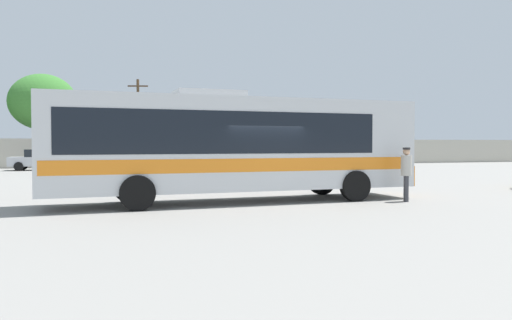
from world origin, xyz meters
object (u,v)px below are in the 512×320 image
object	(u,v)px
parked_car_third_grey	(204,158)
coach_bus_silver_orange	(232,143)
parked_car_leftmost_silver	(41,159)
roadside_tree_midleft	(43,102)
utility_pole_near	(138,121)
attendant_by_bus_door	(406,171)
parked_car_second_red	(121,159)

from	to	relation	value
parked_car_third_grey	coach_bus_silver_orange	bearing A→B (deg)	-99.67
parked_car_leftmost_silver	roadside_tree_midleft	xyz separation A→B (m)	(-0.39, 6.82, 4.74)
parked_car_leftmost_silver	utility_pole_near	bearing A→B (deg)	38.95
utility_pole_near	roadside_tree_midleft	xyz separation A→B (m)	(-7.96, 0.70, 1.51)
roadside_tree_midleft	coach_bus_silver_orange	bearing A→B (deg)	-74.67
attendant_by_bus_door	roadside_tree_midleft	xyz separation A→B (m)	(-14.13, 32.76, 4.52)
coach_bus_silver_orange	utility_pole_near	xyz separation A→B (m)	(-0.57, 30.41, 2.09)
utility_pole_near	parked_car_second_red	bearing A→B (deg)	-106.16
parked_car_leftmost_silver	attendant_by_bus_door	bearing A→B (deg)	-62.09
parked_car_second_red	roadside_tree_midleft	distance (m)	10.52
parked_car_leftmost_silver	utility_pole_near	world-z (taller)	utility_pole_near
parked_car_third_grey	roadside_tree_midleft	xyz separation A→B (m)	(-12.61, 7.15, 4.76)
coach_bus_silver_orange	utility_pole_near	bearing A→B (deg)	91.07
utility_pole_near	roadside_tree_midleft	bearing A→B (deg)	175.01
parked_car_leftmost_silver	roadside_tree_midleft	bearing A→B (deg)	93.29
parked_car_second_red	roadside_tree_midleft	world-z (taller)	roadside_tree_midleft
coach_bus_silver_orange	parked_car_second_red	distance (m)	24.13
parked_car_leftmost_silver	parked_car_third_grey	bearing A→B (deg)	-1.58
parked_car_second_red	roadside_tree_midleft	xyz separation A→B (m)	(-6.10, 7.13, 4.75)
parked_car_leftmost_silver	parked_car_second_red	xyz separation A→B (m)	(5.71, -0.31, -0.01)
parked_car_leftmost_silver	coach_bus_silver_orange	bearing A→B (deg)	-71.48
parked_car_leftmost_silver	parked_car_second_red	distance (m)	5.72
attendant_by_bus_door	parked_car_leftmost_silver	xyz separation A→B (m)	(-13.74, 25.95, -0.23)
attendant_by_bus_door	coach_bus_silver_orange	bearing A→B (deg)	163.54
coach_bus_silver_orange	parked_car_leftmost_silver	distance (m)	25.65
attendant_by_bus_door	parked_car_third_grey	xyz separation A→B (m)	(-1.52, 25.61, -0.25)
coach_bus_silver_orange	attendant_by_bus_door	bearing A→B (deg)	-16.46
parked_car_second_red	parked_car_third_grey	distance (m)	6.51
parked_car_leftmost_silver	utility_pole_near	size ratio (longest dim) A/B	0.55
coach_bus_silver_orange	parked_car_third_grey	size ratio (longest dim) A/B	2.74
parked_car_second_red	roadside_tree_midleft	bearing A→B (deg)	130.56
attendant_by_bus_door	parked_car_leftmost_silver	world-z (taller)	attendant_by_bus_door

